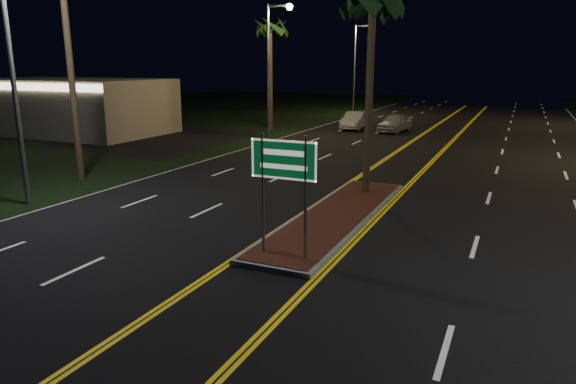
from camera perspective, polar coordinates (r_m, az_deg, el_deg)
The scene contains 12 objects.
ground at distance 11.40m, azimuth -6.51°, elevation -12.26°, with size 120.00×120.00×0.00m, color black.
grass_left at distance 49.11m, azimuth -21.99°, elevation 7.09°, with size 40.00×110.00×0.01m, color black.
median_island at distance 17.33m, azimuth 5.40°, elevation -2.66°, with size 2.25×10.25×0.17m.
highway_sign at distance 12.97m, azimuth -0.48°, elevation 2.32°, with size 1.80×0.08×3.20m.
commercial_building at distance 42.62m, azimuth -23.32°, elevation 8.78°, with size 15.00×8.12×4.00m.
streetlight_left_near at distance 20.43m, azimuth -27.93°, elevation 14.18°, with size 1.91×0.44×9.00m.
streetlight_left_mid at distance 36.42m, azimuth -1.64°, elevation 14.95°, with size 1.91×0.44×9.00m.
streetlight_left_far at distance 55.09m, azimuth 7.82°, elevation 14.49°, with size 1.91×0.44×9.00m.
palm_median at distance 20.09m, azimuth 9.39°, elevation 20.23°, with size 2.40×2.40×8.30m.
palm_left_far at distance 41.06m, azimuth -1.98°, elevation 17.75°, with size 2.40×2.40×8.80m.
car_near at distance 40.64m, azimuth 11.78°, elevation 7.71°, with size 2.07×4.83×1.61m, color silver.
car_far at distance 41.84m, azimuth 7.46°, elevation 8.05°, with size 2.06×4.81×1.60m, color silver.
Camera 1 is at (5.35, -8.73, 5.02)m, focal length 32.00 mm.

